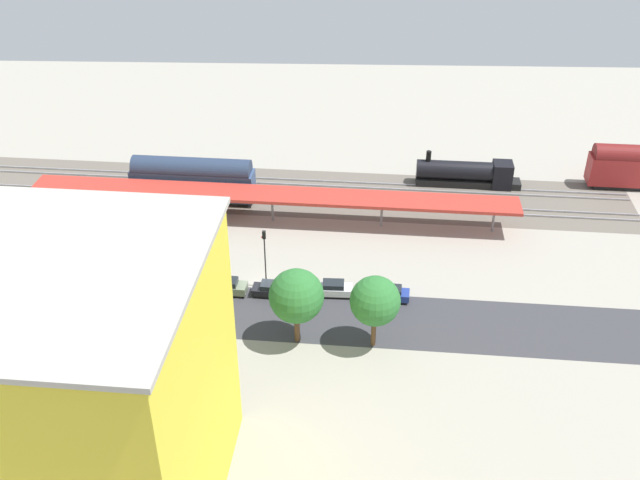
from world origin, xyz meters
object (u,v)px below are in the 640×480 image
object	(u,v)px
freight_coach_far	(193,179)
traffic_light	(265,251)
box_truck_0	(18,356)
street_tree_3	(296,296)
street_tree_0	(375,301)
platform_canopy_near	(272,195)
street_tree_1	(131,305)
parked_car_2	(272,290)
parked_car_3	(226,287)
parked_car_0	(391,294)
parked_car_1	(333,289)
locomotive	(469,174)

from	to	relation	value
freight_coach_far	traffic_light	bearing A→B (deg)	120.53
box_truck_0	street_tree_3	xyz separation A→B (m)	(-26.26, -5.33, 3.75)
freight_coach_far	traffic_light	xyz separation A→B (m)	(-11.56, 19.60, 1.50)
box_truck_0	street_tree_0	xyz separation A→B (m)	(-33.91, -4.91, 3.65)
traffic_light	platform_canopy_near	bearing A→B (deg)	-87.80
street_tree_0	street_tree_1	bearing A→B (deg)	2.13
street_tree_1	traffic_light	distance (m)	15.83
parked_car_2	parked_car_3	world-z (taller)	parked_car_3
platform_canopy_near	parked_car_0	distance (m)	22.06
parked_car_1	box_truck_0	xyz separation A→B (m)	(29.77, 13.15, 1.02)
parked_car_0	parked_car_1	distance (m)	6.29
parked_car_2	parked_car_0	bearing A→B (deg)	178.30
street_tree_0	locomotive	bearing A→B (deg)	-112.40
freight_coach_far	parked_car_0	world-z (taller)	freight_coach_far
street_tree_1	street_tree_3	xyz separation A→B (m)	(-15.98, -1.30, 0.48)
locomotive	parked_car_0	xyz separation A→B (m)	(12.14, 27.01, -1.03)
locomotive	freight_coach_far	xyz separation A→B (m)	(37.48, 5.52, 1.50)
platform_canopy_near	street_tree_3	world-z (taller)	street_tree_3
freight_coach_far	parked_car_3	size ratio (longest dim) A/B	3.44
locomotive	street_tree_1	distance (m)	52.01
parked_car_1	locomotive	bearing A→B (deg)	-124.91
locomotive	box_truck_0	size ratio (longest dim) A/B	1.40
parked_car_1	box_truck_0	size ratio (longest dim) A/B	0.40
locomotive	street_tree_1	size ratio (longest dim) A/B	1.87
parked_car_0	street_tree_0	size ratio (longest dim) A/B	0.53
parked_car_0	platform_canopy_near	bearing A→B (deg)	-49.02
street_tree_3	street_tree_1	bearing A→B (deg)	4.64
platform_canopy_near	parked_car_2	world-z (taller)	platform_canopy_near
traffic_light	locomotive	bearing A→B (deg)	-135.89
locomotive	street_tree_1	bearing A→B (deg)	43.13
platform_canopy_near	box_truck_0	distance (m)	36.27
parked_car_0	street_tree_3	xyz separation A→B (m)	(9.77, 7.17, 4.78)
street_tree_0	street_tree_1	size ratio (longest dim) A/B	1.02
locomotive	parked_car_3	xyz separation A→B (m)	(30.25, 26.38, -0.97)
box_truck_0	street_tree_0	distance (m)	34.45
parked_car_0	box_truck_0	world-z (taller)	box_truck_0
parked_car_2	traffic_light	world-z (taller)	traffic_light
parked_car_1	traffic_light	bearing A→B (deg)	-9.39
street_tree_1	traffic_light	size ratio (longest dim) A/B	1.06
freight_coach_far	street_tree_3	bearing A→B (deg)	118.50
parked_car_0	parked_car_3	xyz separation A→B (m)	(18.11, -0.63, 0.07)
parked_car_0	street_tree_1	world-z (taller)	street_tree_1
parked_car_1	box_truck_0	world-z (taller)	box_truck_0
freight_coach_far	parked_car_0	distance (m)	33.32
freight_coach_far	street_tree_3	distance (m)	32.70
street_tree_0	parked_car_0	bearing A→B (deg)	-105.62
parked_car_3	box_truck_0	xyz separation A→B (m)	(17.92, 13.14, 0.96)
parked_car_1	platform_canopy_near	bearing A→B (deg)	-63.01
parked_car_2	street_tree_0	distance (m)	14.29
freight_coach_far	box_truck_0	bearing A→B (deg)	72.54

